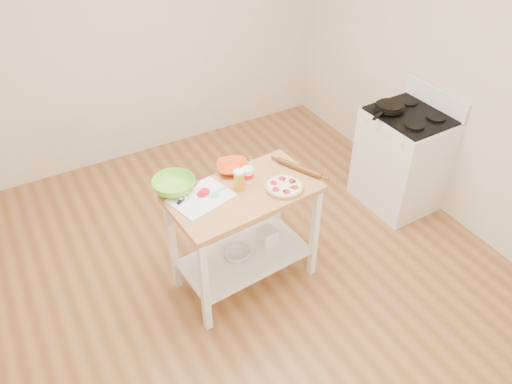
{
  "coord_description": "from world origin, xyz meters",
  "views": [
    {
      "loc": [
        -1.32,
        -2.4,
        3.06
      ],
      "look_at": [
        0.05,
        0.02,
        0.87
      ],
      "focal_mm": 35.0,
      "sensor_mm": 36.0,
      "label": 1
    }
  ],
  "objects": [
    {
      "name": "green_bowl",
      "position": [
        -0.46,
        0.28,
        0.95
      ],
      "size": [
        0.31,
        0.31,
        0.09
      ],
      "primitive_type": "imported",
      "rotation": [
        0.0,
        0.0,
        -0.04
      ],
      "color": "#71D337",
      "rests_on": "prep_island"
    },
    {
      "name": "spatula",
      "position": [
        -0.21,
        0.09,
        0.92
      ],
      "size": [
        0.15,
        0.07,
        0.01
      ],
      "rotation": [
        0.0,
        0.0,
        0.17
      ],
      "color": "#51DBBE",
      "rests_on": "cutting_board"
    },
    {
      "name": "pizza",
      "position": [
        0.23,
        -0.08,
        0.92
      ],
      "size": [
        0.27,
        0.27,
        0.04
      ],
      "rotation": [
        0.0,
        0.0,
        -0.07
      ],
      "color": "tan",
      "rests_on": "prep_island"
    },
    {
      "name": "cutting_board",
      "position": [
        -0.33,
        0.11,
        0.91
      ],
      "size": [
        0.46,
        0.39,
        0.04
      ],
      "rotation": [
        0.0,
        0.0,
        0.26
      ],
      "color": "white",
      "rests_on": "prep_island"
    },
    {
      "name": "gas_stove",
      "position": [
        1.7,
        0.22,
        0.47
      ],
      "size": [
        0.6,
        0.7,
        1.11
      ],
      "rotation": [
        0.0,
        0.0,
        0.03
      ],
      "color": "silver",
      "rests_on": "ground"
    },
    {
      "name": "yogurt_tub",
      "position": [
        0.05,
        0.13,
        0.95
      ],
      "size": [
        0.09,
        0.09,
        0.19
      ],
      "color": "white",
      "rests_on": "prep_island"
    },
    {
      "name": "skillet",
      "position": [
        1.57,
        0.36,
        0.98
      ],
      "size": [
        0.39,
        0.26,
        0.03
      ],
      "rotation": [
        0.0,
        0.0,
        0.36
      ],
      "color": "black",
      "rests_on": "gas_stove"
    },
    {
      "name": "beer_pint",
      "position": [
        -0.05,
        0.07,
        0.98
      ],
      "size": [
        0.08,
        0.08,
        0.15
      ],
      "color": "orange",
      "rests_on": "prep_island"
    },
    {
      "name": "orange_bowl",
      "position": [
        0.01,
        0.29,
        0.93
      ],
      "size": [
        0.3,
        0.3,
        0.06
      ],
      "primitive_type": "imported",
      "rotation": [
        0.0,
        0.0,
        -0.34
      ],
      "color": "#F24710",
      "rests_on": "prep_island"
    },
    {
      "name": "prep_island",
      "position": [
        -0.04,
        0.03,
        0.64
      ],
      "size": [
        1.1,
        0.66,
        0.9
      ],
      "rotation": [
        0.0,
        0.0,
        0.08
      ],
      "color": "#B7804B",
      "rests_on": "ground"
    },
    {
      "name": "shelf_bin",
      "position": [
        0.2,
        0.08,
        0.32
      ],
      "size": [
        0.14,
        0.14,
        0.13
      ],
      "primitive_type": "cube",
      "rotation": [
        0.0,
        0.0,
        0.08
      ],
      "color": "white",
      "rests_on": "prep_island"
    },
    {
      "name": "shelf_glass_bowl",
      "position": [
        -0.1,
        0.05,
        0.29
      ],
      "size": [
        0.27,
        0.27,
        0.07
      ],
      "primitive_type": "imported",
      "rotation": [
        0.0,
        0.0,
        0.36
      ],
      "color": "silver",
      "rests_on": "prep_island"
    },
    {
      "name": "knife",
      "position": [
        -0.42,
        0.17,
        0.92
      ],
      "size": [
        0.23,
        0.18,
        0.01
      ],
      "rotation": [
        0.0,
        0.0,
        0.58
      ],
      "color": "silver",
      "rests_on": "cutting_board"
    },
    {
      "name": "rolling_pin",
      "position": [
        0.44,
        0.05,
        0.92
      ],
      "size": [
        0.2,
        0.36,
        0.04
      ],
      "primitive_type": "cylinder",
      "rotation": [
        1.57,
        0.0,
        0.44
      ],
      "color": "brown",
      "rests_on": "prep_island"
    },
    {
      "name": "room_shell",
      "position": [
        0.0,
        0.0,
        1.35
      ],
      "size": [
        4.04,
        4.54,
        2.74
      ],
      "color": "#996438",
      "rests_on": "ground"
    }
  ]
}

